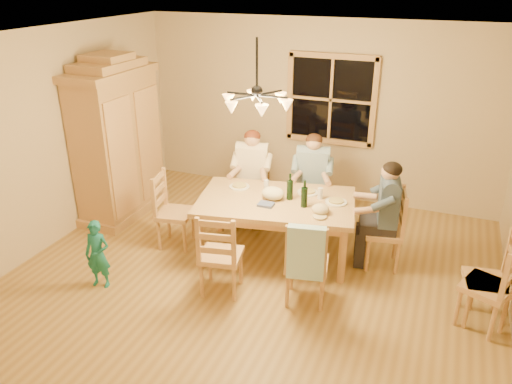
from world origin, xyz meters
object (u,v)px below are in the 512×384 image
at_px(adult_plaid_man, 313,169).
at_px(chair_near_left, 221,267).
at_px(chandelier, 257,100).
at_px(chair_far_right, 311,205).
at_px(armoire, 118,144).
at_px(adult_woman, 252,165).
at_px(dining_table, 276,207).
at_px(wine_bottle_a, 290,187).
at_px(chair_end_left, 176,224).
at_px(adult_slate_man, 387,202).
at_px(chair_end_right, 382,243).
at_px(chair_far_left, 252,200).
at_px(chair_near_right, 306,276).
at_px(chair_spare_back, 484,294).
at_px(child, 98,254).
at_px(wine_bottle_b, 304,194).
at_px(chair_spare_front, 484,300).

bearing_deg(adult_plaid_man, chair_near_left, 64.80).
relative_size(chandelier, chair_far_right, 0.78).
height_order(armoire, adult_plaid_man, armoire).
bearing_deg(chair_far_right, chandelier, 68.94).
xyz_separation_m(chair_far_right, adult_woman, (-0.82, -0.16, 0.54)).
xyz_separation_m(dining_table, wine_bottle_a, (0.15, 0.07, 0.26)).
distance_m(chandelier, armoire, 2.75).
relative_size(chair_end_left, adult_slate_man, 1.13).
xyz_separation_m(chair_end_right, adult_plaid_man, (-1.09, 0.69, 0.54)).
relative_size(chandelier, chair_far_left, 0.78).
distance_m(chair_far_left, chair_near_left, 1.77).
height_order(adult_woman, adult_plaid_man, same).
height_order(chair_far_left, wine_bottle_a, wine_bottle_a).
height_order(chair_end_left, adult_slate_man, adult_slate_man).
xyz_separation_m(chair_near_left, adult_plaid_man, (0.48, 1.89, 0.54)).
height_order(chandelier, chair_far_left, chandelier).
bearing_deg(chair_end_left, chair_far_right, 117.98).
relative_size(chair_near_right, chair_spare_back, 1.00).
xyz_separation_m(armoire, child, (0.87, -1.70, -0.65)).
height_order(chair_far_right, chair_end_right, same).
distance_m(chair_far_left, chair_near_right, 2.00).
height_order(chair_end_right, wine_bottle_a, wine_bottle_a).
relative_size(chandelier, adult_woman, 0.88).
relative_size(wine_bottle_b, chair_spare_back, 0.33).
relative_size(adult_plaid_man, chair_spare_front, 0.88).
bearing_deg(chair_end_left, adult_woman, 136.74).
distance_m(adult_woman, adult_plaid_man, 0.83).
distance_m(adult_plaid_man, adult_slate_man, 1.29).
relative_size(child, chair_spare_back, 0.81).
height_order(chair_far_left, wine_bottle_b, wine_bottle_b).
bearing_deg(adult_plaid_man, chair_end_right, 136.64).
distance_m(chair_near_left, adult_slate_man, 2.05).
distance_m(chair_far_left, chair_spare_back, 3.25).
distance_m(adult_plaid_man, child, 2.96).
height_order(chair_far_left, chair_spare_back, same).
bearing_deg(chair_spare_back, chair_end_right, 49.82).
xyz_separation_m(chair_end_right, chair_spare_back, (1.11, -0.69, 0.00)).
xyz_separation_m(chair_near_left, adult_woman, (-0.34, 1.73, 0.54)).
height_order(adult_slate_man, wine_bottle_a, adult_slate_man).
relative_size(chair_near_left, adult_woman, 1.13).
height_order(dining_table, chair_spare_back, chair_spare_back).
xyz_separation_m(dining_table, chair_spare_back, (2.39, -0.44, -0.36)).
distance_m(dining_table, adult_plaid_man, 0.97).
distance_m(wine_bottle_a, chair_spare_back, 2.38).
height_order(chair_far_right, adult_plaid_man, adult_plaid_man).
distance_m(chair_far_right, chair_spare_front, 2.64).
relative_size(chair_far_left, adult_plaid_man, 1.13).
distance_m(chair_near_right, chair_spare_back, 1.79).
xyz_separation_m(chair_far_right, chair_near_left, (-0.48, -1.89, 0.00)).
relative_size(chair_end_left, adult_plaid_man, 1.13).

